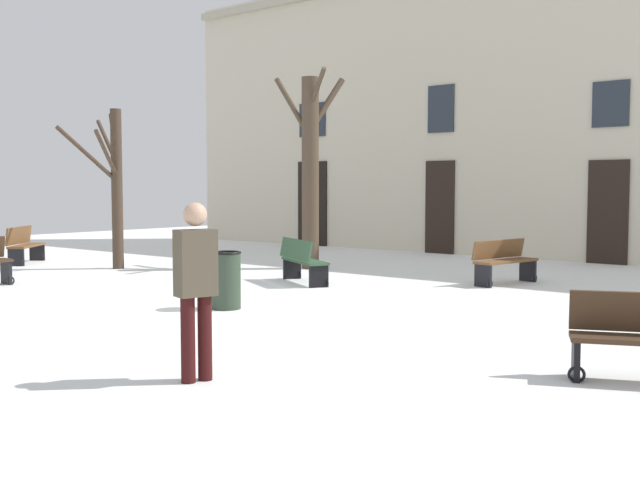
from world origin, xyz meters
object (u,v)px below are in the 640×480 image
Objects in this scene: tree_foreground at (114,182)px; litter_bin at (226,280)px; bench_near_center_tree at (302,260)px; person_near_bench at (196,282)px; tree_center at (311,164)px; bench_near_lamp at (504,261)px; bench_by_litter_bin at (24,245)px.

litter_bin is at bearing -21.31° from tree_foreground.
bench_near_center_tree is (5.12, 0.71, -1.57)m from tree_foreground.
person_near_bench is at bearing 151.13° from bench_near_center_tree.
tree_center is at bearing 49.90° from person_near_bench.
tree_center is at bearing 103.84° from bench_near_lamp.
litter_bin is at bearing -140.61° from bench_by_litter_bin.
bench_near_lamp is at bearing 2.06° from tree_center.
bench_by_litter_bin is at bearing 120.67° from bench_near_lamp.
person_near_bench reaches higher than bench_by_litter_bin.
tree_foreground is 3.30m from bench_by_litter_bin.
tree_foreground is 2.30× the size of bench_near_lamp.
bench_near_lamp is at bearing 20.64° from tree_foreground.
bench_near_lamp is at bearing 22.39° from person_near_bench.
litter_bin is 0.56× the size of bench_near_lamp.
tree_foreground reaches higher than bench_near_lamp.
tree_foreground is at bearing 122.42° from bench_near_lamp.
tree_foreground is (-3.48, -2.94, -0.40)m from tree_center.
tree_center is 5.07× the size of litter_bin.
tree_center is 6.37m from litter_bin.
person_near_bench is (0.95, -8.80, 0.52)m from bench_near_lamp.
tree_center is at bearing 40.27° from tree_foreground.
bench_near_lamp is at bearing 69.91° from litter_bin.
bench_near_lamp is (4.80, 0.17, -1.98)m from tree_center.
tree_center is 3.41m from bench_near_center_tree.
litter_bin is 0.56× the size of bench_near_center_tree.
bench_by_litter_bin reaches higher than litter_bin.
tree_center is at bearing -25.22° from bench_near_center_tree.
person_near_bench reaches higher than bench_near_lamp.
tree_foreground reaches higher than bench_by_litter_bin.
tree_foreground is at bearing 36.36° from bench_near_center_tree.
bench_near_center_tree is at bearing -119.70° from bench_by_litter_bin.
tree_center is 3.14× the size of bench_by_litter_bin.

